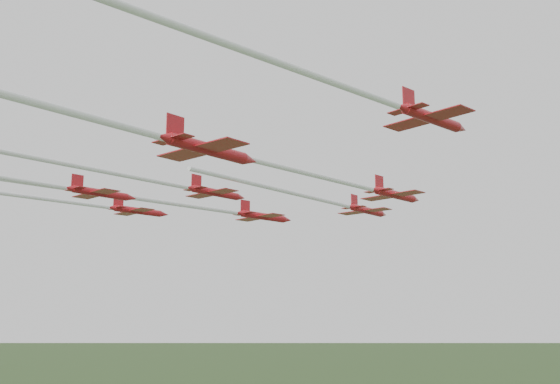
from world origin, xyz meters
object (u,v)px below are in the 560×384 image
Objects in this scene: jet_row2_right at (353,185)px; jet_lead at (335,203)px; jet_row3_right at (331,82)px; jet_row3_mid at (151,180)px; jet_row4_right at (66,111)px; jet_row2_left at (188,206)px; jet_row3_left at (76,203)px.

jet_lead is at bearing 135.38° from jet_row2_right.
jet_row3_right is at bearing -55.03° from jet_lead.
jet_row3_mid is 0.74× the size of jet_row4_right.
jet_row2_left is 1.00× the size of jet_row4_right.
jet_lead is 45.34m from jet_row3_right.
jet_lead is at bearing 49.02° from jet_row3_left.
jet_lead is at bearing 132.52° from jet_row3_right.
jet_row4_right is at bearing -26.29° from jet_row3_left.
jet_row3_left is 25.27m from jet_row3_mid.
jet_row3_right is at bearing -4.42° from jet_row3_left.
jet_row4_right is (40.36, -27.95, -1.48)m from jet_row3_left.
jet_row2_left is 47.17m from jet_row3_right.
jet_row3_left is 49.11m from jet_row4_right.
jet_lead reaches higher than jet_row2_right.
jet_row3_right is at bearing -56.40° from jet_row2_right.
jet_row3_left is (-29.83, -25.58, -0.28)m from jet_lead.
jet_row2_left is 1.29× the size of jet_row3_left.
jet_row2_right is 0.95× the size of jet_row3_mid.
jet_row3_left is (-42.87, -9.74, 1.24)m from jet_row2_right.
jet_row3_mid is at bearing -47.38° from jet_row2_left.
jet_row4_right is at bearing -87.91° from jet_row2_right.
jet_row3_right is (54.50, -12.42, 2.24)m from jet_row3_left.
jet_row4_right is at bearing -122.79° from jet_row3_right.
jet_row4_right reaches higher than jet_row2_right.
jet_row3_mid is at bearing -97.59° from jet_lead.
jet_row2_left is 29.58m from jet_row2_right.
jet_row2_right is (13.05, -15.84, -1.53)m from jet_lead.
jet_row3_right is (24.67, -37.99, 1.95)m from jet_lead.
jet_row3_right is at bearing -7.37° from jet_row3_mid.
jet_row4_right is at bearing -49.53° from jet_row3_mid.
jet_row4_right is at bearing -76.90° from jet_lead.
jet_row3_mid is (-18.39, -15.93, 0.29)m from jet_row2_right.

